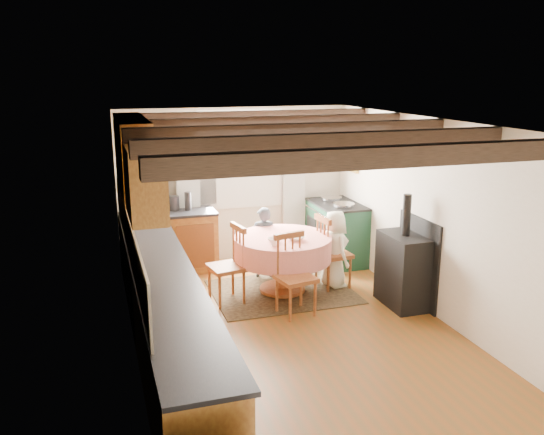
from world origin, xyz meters
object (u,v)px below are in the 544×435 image
object	(u,v)px
aga_range	(337,232)
child_far	(263,242)
chair_right	(334,251)
chair_near	(296,275)
cast_iron_stove	(404,251)
dining_table	(283,265)
chair_left	(226,265)
child_right	(335,249)
cup	(274,242)

from	to	relation	value
aga_range	child_far	xyz separation A→B (m)	(-1.30, -0.33, 0.04)
chair_right	chair_near	bearing A→B (deg)	127.09
child_far	cast_iron_stove	bearing A→B (deg)	142.79
dining_table	chair_left	xyz separation A→B (m)	(-0.80, -0.10, 0.12)
child_right	chair_left	bearing A→B (deg)	87.51
dining_table	child_far	size ratio (longest dim) A/B	1.24
aga_range	child_far	bearing A→B (deg)	-165.61
dining_table	cup	world-z (taller)	cup
chair_near	chair_right	bearing A→B (deg)	30.85
cast_iron_stove	cup	bearing A→B (deg)	162.03
dining_table	child_far	world-z (taller)	child_far
chair_near	aga_range	world-z (taller)	chair_near
dining_table	chair_right	distance (m)	0.75
chair_right	child_right	bearing A→B (deg)	-84.48
dining_table	child_far	xyz separation A→B (m)	(-0.07, 0.65, 0.13)
dining_table	chair_right	size ratio (longest dim) A/B	1.27
dining_table	aga_range	distance (m)	1.57
child_far	chair_near	bearing A→B (deg)	100.05
aga_range	chair_right	bearing A→B (deg)	-115.89
chair_right	cup	world-z (taller)	chair_right
chair_near	cast_iron_stove	bearing A→B (deg)	-16.42
chair_near	chair_left	world-z (taller)	chair_left
aga_range	child_far	world-z (taller)	child_far
chair_left	chair_right	bearing A→B (deg)	83.40
child_far	child_right	xyz separation A→B (m)	(0.83, -0.65, 0.02)
cup	child_right	bearing A→B (deg)	19.71
chair_right	cup	xyz separation A→B (m)	(-0.98, -0.35, 0.32)
cast_iron_stove	chair_left	bearing A→B (deg)	160.13
chair_right	aga_range	size ratio (longest dim) A/B	0.98
chair_left	aga_range	size ratio (longest dim) A/B	0.98
child_right	chair_near	bearing A→B (deg)	125.44
chair_near	child_right	bearing A→B (deg)	30.42
dining_table	child_far	bearing A→B (deg)	96.47
chair_near	cup	size ratio (longest dim) A/B	9.82
dining_table	cup	distance (m)	0.62
aga_range	chair_near	bearing A→B (deg)	-126.99
chair_left	child_far	world-z (taller)	child_far
dining_table	cast_iron_stove	bearing A→B (deg)	-33.17
cast_iron_stove	child_far	world-z (taller)	cast_iron_stove
chair_near	child_far	world-z (taller)	child_far
chair_right	aga_range	bearing A→B (deg)	-30.65
chair_left	child_far	bearing A→B (deg)	125.80
aga_range	cast_iron_stove	distance (m)	1.87
cast_iron_stove	child_far	distance (m)	2.08
dining_table	chair_right	xyz separation A→B (m)	(0.74, -0.01, 0.12)
chair_near	cast_iron_stove	size ratio (longest dim) A/B	0.70
chair_left	cast_iron_stove	xyz separation A→B (m)	(2.13, -0.77, 0.22)
cup	child_far	bearing A→B (deg)	80.75
cup	dining_table	bearing A→B (deg)	56.60
dining_table	chair_near	world-z (taller)	chair_near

